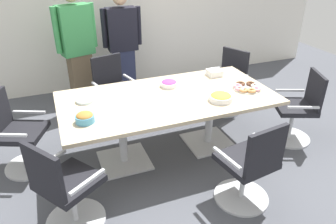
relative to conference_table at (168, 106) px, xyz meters
name	(u,v)px	position (x,y,z in m)	size (l,w,h in m)	color
ground_plane	(168,152)	(0.00, 0.00, -0.63)	(10.00, 10.00, 0.01)	#4C4F56
back_wall	(115,3)	(0.00, 2.40, 0.77)	(8.00, 0.10, 2.80)	white
conference_table	(168,106)	(0.00, 0.00, 0.00)	(2.40, 1.20, 0.75)	#CCB793
office_chair_0	(114,93)	(-0.40, 1.07, -0.22)	(0.66, 0.66, 0.91)	silver
office_chair_1	(18,137)	(-1.63, 0.32, -0.22)	(0.71, 0.71, 0.91)	silver
office_chair_2	(65,190)	(-1.24, -0.76, -0.22)	(0.75, 0.75, 0.91)	silver
office_chair_3	(249,168)	(0.40, -1.07, -0.22)	(0.61, 0.61, 0.91)	silver
office_chair_4	(298,111)	(1.63, -0.31, -0.22)	(0.70, 0.70, 0.91)	silver
office_chair_5	(227,85)	(1.24, 0.75, -0.22)	(0.72, 0.72, 0.91)	silver
person_standing_0	(78,48)	(-0.77, 1.57, 0.33)	(0.61, 0.33, 1.81)	brown
person_standing_1	(123,45)	(-0.07, 1.74, 0.25)	(0.61, 0.23, 1.69)	#232842
snack_bowl_pretzels	(85,117)	(-0.95, -0.26, 0.18)	(0.18, 0.18, 0.10)	#4C9EC6
snack_bowl_candy_mix	(169,83)	(0.11, 0.26, 0.16)	(0.20, 0.20, 0.08)	white
snack_bowl_chips_yellow	(221,97)	(0.50, -0.31, 0.17)	(0.26, 0.26, 0.09)	white
donut_platter	(247,87)	(0.94, -0.15, 0.15)	(0.33, 0.32, 0.04)	white
plate_stack	(85,100)	(-0.89, 0.20, 0.14)	(0.19, 0.19, 0.03)	white
napkin_pile	(214,73)	(0.79, 0.37, 0.16)	(0.17, 0.17, 0.08)	white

